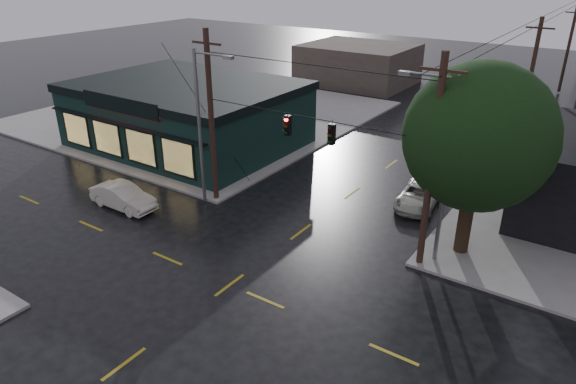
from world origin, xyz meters
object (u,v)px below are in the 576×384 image
Objects in this scene: utility_pole_ne at (419,264)px; sedan_cream at (123,197)px; corner_tree at (479,137)px; suv_silver at (419,196)px; utility_pole_nw at (217,200)px.

utility_pole_ne is 17.25m from sedan_cream.
corner_tree is 2.06× the size of suv_silver.
suv_silver is (10.56, 6.19, 0.64)m from utility_pole_nw.
corner_tree is 0.93× the size of utility_pole_nw.
utility_pole_nw is at bearing -44.84° from sedan_cream.
sedan_cream is at bearing -151.29° from suv_silver.
utility_pole_ne reaches higher than sedan_cream.
utility_pole_nw reaches higher than sedan_cream.
sedan_cream is (-3.79, -3.90, 0.72)m from utility_pole_nw.
utility_pole_ne reaches higher than suv_silver.
suv_silver is at bearing -55.57° from sedan_cream.
utility_pole_nw is at bearing -171.27° from corner_tree.
suv_silver is (-2.44, 6.19, 0.64)m from utility_pole_ne.
sedan_cream is 0.95× the size of suv_silver.
sedan_cream is at bearing -134.15° from utility_pole_nw.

